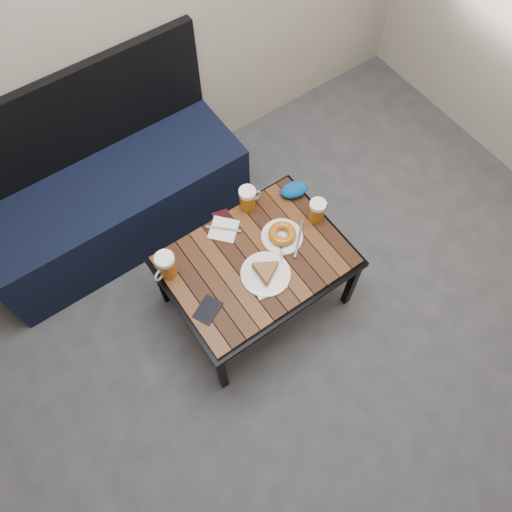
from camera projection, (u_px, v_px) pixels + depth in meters
ground at (340, 478)px, 2.28m from camera, size 4.00×4.00×0.00m
room_shell at (307, 167)px, 0.92m from camera, size 4.00×4.00×4.00m
bench at (113, 200)px, 2.67m from camera, size 1.40×0.50×0.95m
cafe_table at (256, 263)px, 2.32m from camera, size 0.84×0.62×0.47m
beer_mug_left at (166, 266)px, 2.18m from camera, size 0.13×0.11×0.14m
beer_mug_centre at (248, 198)px, 2.36m from camera, size 0.12×0.08×0.13m
beer_mug_right at (317, 210)px, 2.33m from camera, size 0.11×0.08×0.12m
plate_pie at (266, 273)px, 2.22m from camera, size 0.23×0.23×0.06m
plate_bagel at (282, 235)px, 2.31m from camera, size 0.23×0.23×0.05m
napkin_left at (224, 229)px, 2.35m from camera, size 0.18×0.18×0.01m
napkin_right at (268, 283)px, 2.22m from camera, size 0.16×0.14×0.01m
passport_navy at (208, 310)px, 2.16m from camera, size 0.15×0.13×0.01m
passport_burgundy at (223, 220)px, 2.37m from camera, size 0.11×0.13×0.01m
knit_pouch at (294, 190)px, 2.42m from camera, size 0.16×0.13×0.06m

